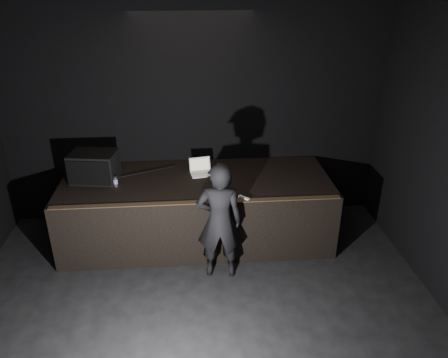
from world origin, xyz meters
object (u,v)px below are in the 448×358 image
person (220,221)px  stage_riser (197,209)px  laptop (201,170)px  beer_can (116,182)px  stage_monitor (94,167)px

person → stage_riser: bearing=-69.3°
stage_riser → laptop: bearing=71.0°
stage_riser → laptop: size_ratio=10.92×
laptop → beer_can: (-1.24, -0.36, 0.02)m
stage_riser → person: (0.28, -0.95, 0.34)m
stage_riser → person: size_ratio=2.39×
beer_can → person: person is taller
laptop → person: bearing=-89.9°
stage_monitor → person: bearing=-22.2°
stage_riser → stage_monitor: stage_monitor is taller
person → laptop: bearing=-76.1°
stage_monitor → beer_can: 0.43m
beer_can → stage_riser: bearing=6.5°
beer_can → person: size_ratio=0.09×
stage_riser → person: bearing=-73.5°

